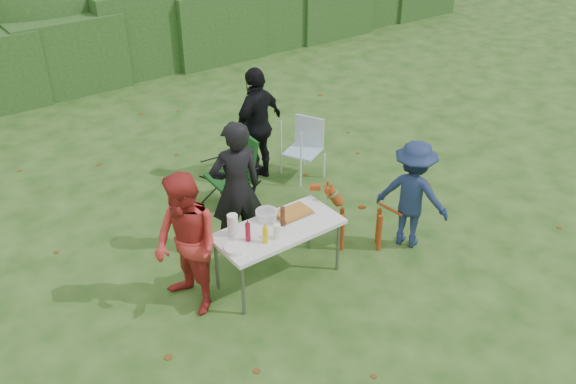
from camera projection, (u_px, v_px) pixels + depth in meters
ground at (303, 282)px, 7.31m from camera, size 80.00×80.00×0.00m
hedge_row at (64, 48)px, 12.40m from camera, size 22.00×1.40×1.70m
folding_table at (278, 231)px, 7.01m from camera, size 1.50×0.70×0.74m
person_cook at (236, 189)px, 7.42m from camera, size 0.73×0.56×1.80m
person_red_jacket at (187, 245)px, 6.52m from camera, size 0.73×0.88×1.67m
person_black_puffy at (258, 125)px, 9.05m from camera, size 1.13×0.74×1.78m
child at (412, 195)px, 7.64m from camera, size 0.90×1.08×1.45m
dog at (361, 217)px, 7.71m from camera, size 0.98×0.88×0.90m
camping_chair at (230, 173)px, 8.51m from camera, size 0.71×0.71×1.06m
lawn_chair at (303, 149)px, 9.32m from camera, size 0.73×0.73×0.92m
food_tray at (293, 214)px, 7.21m from camera, size 0.45×0.30×0.02m
focaccia_bread at (293, 212)px, 7.19m from camera, size 0.40×0.26×0.04m
mustard_bottle at (265, 235)px, 6.68m from camera, size 0.06×0.06×0.20m
ketchup_bottle at (248, 232)px, 6.71m from camera, size 0.06×0.06×0.22m
beer_bottle at (283, 216)px, 6.96m from camera, size 0.06×0.06×0.24m
paper_towel_roll at (233, 225)px, 6.79m from camera, size 0.12×0.12×0.26m
cup_stack at (277, 232)px, 6.75m from camera, size 0.08×0.08×0.18m
pasta_bowl at (267, 215)px, 7.12m from camera, size 0.26×0.26×0.10m
plate_stack at (235, 249)px, 6.58m from camera, size 0.24×0.24×0.05m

